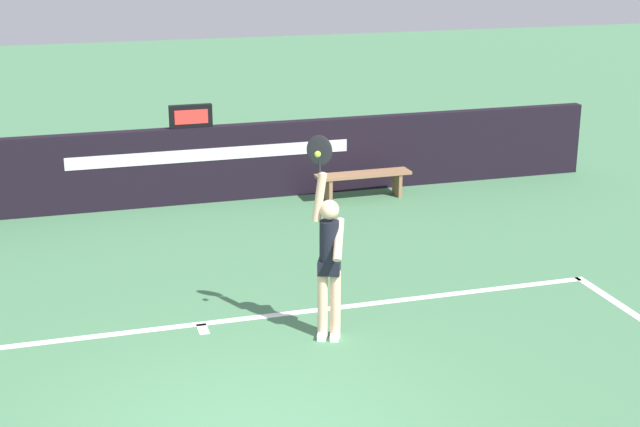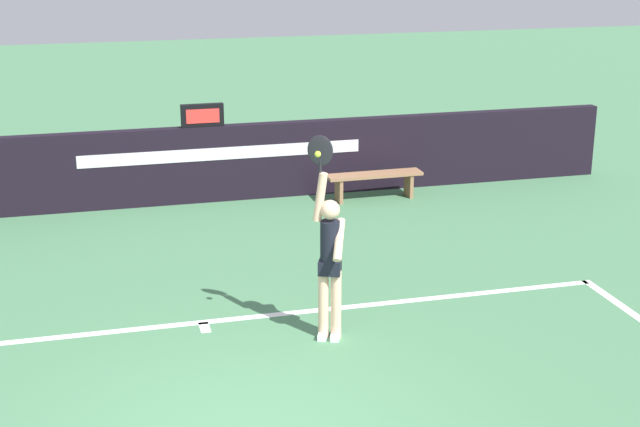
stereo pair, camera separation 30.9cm
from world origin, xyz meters
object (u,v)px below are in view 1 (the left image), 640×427
at_px(speed_display, 191,116).
at_px(courtside_bench_near, 363,179).
at_px(tennis_ball, 318,154).
at_px(tennis_player, 329,257).

bearing_deg(speed_display, courtside_bench_near, -12.04).
height_order(speed_display, courtside_bench_near, speed_display).
xyz_separation_m(tennis_ball, courtside_bench_near, (2.35, 5.29, -1.86)).
xyz_separation_m(speed_display, courtside_bench_near, (2.81, -0.60, -1.13)).
height_order(tennis_player, courtside_bench_near, tennis_player).
xyz_separation_m(tennis_player, tennis_ball, (-0.18, -0.16, 1.23)).
bearing_deg(speed_display, tennis_player, -83.67).
bearing_deg(tennis_player, courtside_bench_near, 66.98).
relative_size(tennis_player, courtside_bench_near, 1.43).
distance_m(speed_display, tennis_player, 5.78).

